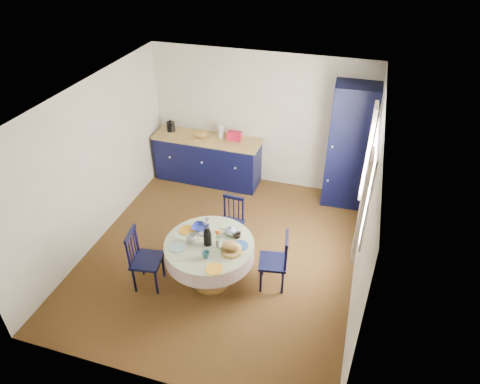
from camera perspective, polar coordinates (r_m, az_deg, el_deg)
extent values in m
plane|color=black|center=(6.72, -2.52, -8.08)|extent=(4.50, 4.50, 0.00)
plane|color=white|center=(5.38, -3.19, 12.11)|extent=(4.50, 4.50, 0.00)
cube|color=white|center=(7.85, 2.65, 9.51)|extent=(4.00, 0.02, 2.50)
cube|color=white|center=(6.81, -18.95, 3.50)|extent=(0.02, 4.50, 2.50)
cube|color=white|center=(5.71, 16.52, -2.32)|extent=(0.02, 4.50, 2.50)
plane|color=white|center=(5.83, 17.02, 1.35)|extent=(0.00, 1.20, 1.20)
cube|color=beige|center=(5.21, 15.95, -2.02)|extent=(0.05, 0.34, 1.45)
cube|color=beige|center=(6.41, 16.70, 5.07)|extent=(0.05, 0.34, 1.45)
cube|color=black|center=(8.23, -4.29, 4.29)|extent=(1.98, 0.63, 0.87)
cube|color=tan|center=(8.01, -4.43, 7.11)|extent=(2.04, 0.67, 0.04)
cube|color=maroon|center=(7.86, -0.75, 7.46)|extent=(0.26, 0.14, 0.16)
cube|color=tan|center=(8.01, -5.36, 7.28)|extent=(0.34, 0.25, 0.02)
ellipsoid|color=tan|center=(7.97, -5.38, 7.77)|extent=(0.31, 0.20, 0.13)
cylinder|color=silver|center=(7.95, -2.53, 7.99)|extent=(0.12, 0.12, 0.22)
cube|color=black|center=(7.50, 14.54, 5.84)|extent=(0.79, 0.59, 2.19)
cylinder|color=white|center=(7.21, 12.10, 6.00)|extent=(0.04, 0.02, 0.04)
cylinder|color=white|center=(7.54, 11.52, 1.60)|extent=(0.04, 0.02, 0.04)
cylinder|color=brown|center=(6.26, -3.87, -11.74)|extent=(0.50, 0.50, 0.05)
cylinder|color=brown|center=(6.02, -3.99, -9.52)|extent=(0.11, 0.11, 0.66)
cylinder|color=brown|center=(5.79, -4.13, -7.03)|extent=(1.15, 1.15, 0.03)
cylinder|color=silver|center=(5.85, -4.09, -7.74)|extent=(1.21, 1.21, 0.22)
cylinder|color=silver|center=(5.78, -4.13, -6.88)|extent=(1.21, 1.21, 0.01)
cylinder|color=#8CBEC1|center=(5.75, -8.32, -7.26)|extent=(0.22, 0.22, 0.01)
cylinder|color=orange|center=(5.40, -3.47, -10.19)|extent=(0.22, 0.22, 0.01)
cylinder|color=navy|center=(5.71, 0.02, -7.16)|extent=(0.22, 0.22, 0.01)
cylinder|color=#92BB72|center=(6.06, -1.79, -4.40)|extent=(0.22, 0.22, 0.01)
cylinder|color=orange|center=(6.01, -7.08, -5.05)|extent=(0.22, 0.22, 0.01)
cylinder|color=olive|center=(5.61, -1.15, -7.83)|extent=(0.28, 0.28, 0.05)
ellipsoid|color=tan|center=(5.56, -1.16, -7.22)|extent=(0.26, 0.16, 0.11)
cube|color=silver|center=(5.90, -5.00, -5.60)|extent=(0.10, 0.07, 0.04)
cylinder|color=black|center=(6.08, -11.10, -11.73)|extent=(0.04, 0.04, 0.42)
cylinder|color=black|center=(6.30, -10.21, -9.60)|extent=(0.04, 0.04, 0.42)
cylinder|color=black|center=(6.17, -13.93, -11.32)|extent=(0.04, 0.04, 0.42)
cylinder|color=black|center=(6.39, -12.93, -9.25)|extent=(0.04, 0.04, 0.42)
cube|color=black|center=(6.08, -12.30, -8.90)|extent=(0.45, 0.47, 0.04)
cylinder|color=black|center=(5.87, -14.72, -8.08)|extent=(0.04, 0.04, 0.47)
cylinder|color=black|center=(6.09, -13.66, -6.03)|extent=(0.04, 0.04, 0.47)
cube|color=black|center=(5.84, -14.47, -5.44)|extent=(0.10, 0.37, 0.06)
cylinder|color=black|center=(5.93, -14.44, -7.73)|extent=(0.02, 0.02, 0.39)
cylinder|color=black|center=(5.99, -14.15, -7.18)|extent=(0.02, 0.02, 0.39)
cylinder|color=black|center=(6.05, -13.87, -6.64)|extent=(0.02, 0.02, 0.39)
cylinder|color=black|center=(6.69, -2.93, -6.21)|extent=(0.03, 0.03, 0.38)
cylinder|color=black|center=(6.60, -0.50, -6.78)|extent=(0.03, 0.03, 0.38)
cylinder|color=black|center=(6.89, -2.05, -4.79)|extent=(0.03, 0.03, 0.38)
cylinder|color=black|center=(6.80, 0.32, -5.32)|extent=(0.03, 0.03, 0.38)
cube|color=black|center=(6.61, -1.31, -4.38)|extent=(0.39, 0.37, 0.04)
cylinder|color=black|center=(6.64, -2.06, -1.87)|extent=(0.03, 0.03, 0.42)
cylinder|color=black|center=(6.56, 0.38, -2.39)|extent=(0.03, 0.03, 0.42)
cube|color=black|center=(6.49, -0.86, -0.75)|extent=(0.34, 0.05, 0.05)
cylinder|color=black|center=(6.63, -1.49, -2.12)|extent=(0.02, 0.02, 0.35)
cylinder|color=black|center=(6.61, -0.85, -2.25)|extent=(0.02, 0.02, 0.35)
cylinder|color=black|center=(6.59, -0.20, -2.39)|extent=(0.02, 0.02, 0.35)
cylinder|color=black|center=(6.23, 3.00, -9.65)|extent=(0.03, 0.03, 0.40)
cylinder|color=black|center=(6.01, 2.77, -11.74)|extent=(0.03, 0.03, 0.40)
cylinder|color=black|center=(6.23, 5.78, -9.84)|extent=(0.03, 0.03, 0.40)
cylinder|color=black|center=(6.01, 5.68, -11.93)|extent=(0.03, 0.03, 0.40)
cube|color=black|center=(5.96, 4.40, -9.27)|extent=(0.44, 0.45, 0.04)
cylinder|color=black|center=(5.93, 6.21, -6.74)|extent=(0.03, 0.03, 0.45)
cylinder|color=black|center=(5.70, 6.12, -8.82)|extent=(0.03, 0.03, 0.45)
cube|color=black|center=(5.68, 6.29, -6.21)|extent=(0.10, 0.36, 0.06)
cylinder|color=black|center=(5.89, 6.18, -7.35)|extent=(0.02, 0.02, 0.37)
cylinder|color=black|center=(5.83, 6.16, -7.90)|extent=(0.02, 0.02, 0.37)
cylinder|color=black|center=(5.76, 6.13, -8.46)|extent=(0.02, 0.02, 0.37)
imported|color=silver|center=(5.79, -6.50, -6.15)|extent=(0.13, 0.13, 0.10)
imported|color=#326872|center=(5.54, -4.57, -8.35)|extent=(0.10, 0.10, 0.09)
imported|color=black|center=(5.82, -0.41, -5.81)|extent=(0.11, 0.11, 0.09)
imported|color=silver|center=(6.04, -4.57, -4.05)|extent=(0.11, 0.11, 0.10)
imported|color=navy|center=(6.00, -5.30, -4.74)|extent=(0.23, 0.23, 0.06)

